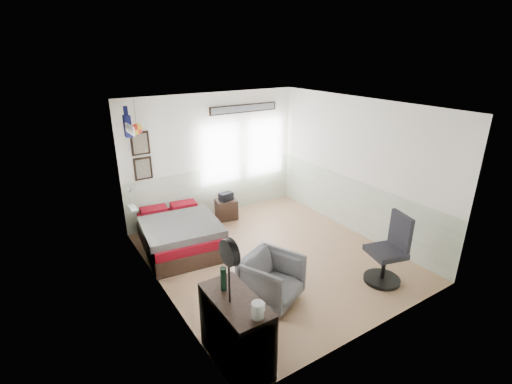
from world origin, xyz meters
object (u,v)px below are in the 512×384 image
armchair (272,279)px  nightstand (226,209)px  bed (179,234)px  dresser (236,330)px  task_chair (389,255)px

armchair → nightstand: bearing=50.2°
bed → dresser: bearing=-92.0°
bed → armchair: armchair is taller
bed → nightstand: bed is taller
dresser → task_chair: bearing=2.7°
bed → task_chair: size_ratio=1.69×
dresser → nightstand: dresser is taller
bed → task_chair: 3.71m
armchair → task_chair: bearing=-42.5°
armchair → nightstand: armchair is taller
bed → dresser: dresser is taller
bed → nightstand: (1.35, 0.65, -0.06)m
dresser → task_chair: size_ratio=0.86×
armchair → task_chair: (1.84, -0.60, 0.12)m
nightstand → bed: bearing=-144.0°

